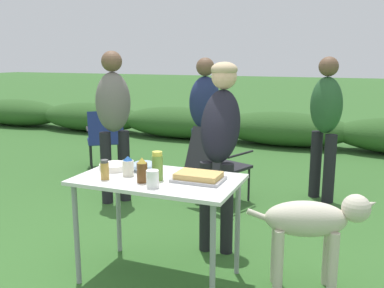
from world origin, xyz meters
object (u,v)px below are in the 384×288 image
spice_jar (105,170)px  camp_chair_green_behind_table (105,136)px  mixing_bowl (144,166)px  standing_person_in_navy_coat (325,117)px  mayo_bottle (128,166)px  relish_jar (157,166)px  standing_person_in_olive_jacket (220,133)px  food_tray (199,177)px  standing_person_with_beanie (114,113)px  standing_person_in_dark_puffer (205,113)px  camp_chair_near_hedge (217,161)px  plate_stack (114,167)px  paper_cup_stack (153,179)px  folding_table (158,189)px  dog (313,224)px  beer_bottle (142,171)px

spice_jar → camp_chair_green_behind_table: size_ratio=0.16×
mixing_bowl → standing_person_in_navy_coat: 2.33m
mayo_bottle → mixing_bowl: bearing=78.9°
relish_jar → standing_person_in_olive_jacket: 0.75m
food_tray → standing_person_in_navy_coat: 2.25m
relish_jar → standing_person_in_navy_coat: (0.88, 2.24, 0.08)m
mayo_bottle → standing_person_with_beanie: (-0.94, 1.33, 0.16)m
spice_jar → standing_person_in_dark_puffer: 2.17m
spice_jar → standing_person_in_olive_jacket: size_ratio=0.09×
food_tray → standing_person_in_olive_jacket: (-0.06, 0.63, 0.19)m
food_tray → standing_person_in_navy_coat: (0.61, 2.16, 0.15)m
standing_person_in_olive_jacket → standing_person_with_beanie: bearing=149.9°
camp_chair_green_behind_table → camp_chair_near_hedge: (1.86, -0.75, 0.00)m
plate_stack → camp_chair_green_behind_table: camp_chair_green_behind_table is taller
spice_jar → camp_chair_near_hedge: (0.19, 1.79, -0.34)m
paper_cup_stack → camp_chair_green_behind_table: 3.32m
mixing_bowl → camp_chair_green_behind_table: bearing=128.8°
plate_stack → standing_person_in_navy_coat: bearing=58.7°
standing_person_in_dark_puffer → standing_person_in_navy_coat: (1.29, 0.19, -0.00)m
folding_table → relish_jar: relish_jar is taller
standing_person_with_beanie → paper_cup_stack: bearing=-98.7°
paper_cup_stack → standing_person_in_navy_coat: 2.54m
standing_person_in_olive_jacket → standing_person_in_navy_coat: standing_person_in_navy_coat is taller
plate_stack → dog: 1.44m
plate_stack → camp_chair_green_behind_table: (-1.59, 2.30, -0.29)m
spice_jar → beer_bottle: 0.27m
spice_jar → relish_jar: relish_jar is taller
relish_jar → standing_person_with_beanie: bearing=131.1°
folding_table → standing_person_with_beanie: standing_person_with_beanie is taller
standing_person_in_olive_jacket → camp_chair_green_behind_table: bearing=136.8°
spice_jar → standing_person_in_navy_coat: bearing=62.9°
folding_table → camp_chair_green_behind_table: camp_chair_green_behind_table is taller
mixing_bowl → relish_jar: 0.28m
camp_chair_green_behind_table → plate_stack: bearing=-92.7°
folding_table → camp_chair_near_hedge: bearing=94.4°
standing_person_in_dark_puffer → standing_person_in_navy_coat: size_ratio=0.99×
folding_table → dog: bearing=13.9°
mixing_bowl → standing_person_in_olive_jacket: size_ratio=0.13×
beer_bottle → standing_person_in_olive_jacket: (0.27, 0.80, 0.14)m
mixing_bowl → beer_bottle: 0.30m
spice_jar → beer_bottle: size_ratio=0.81×
food_tray → beer_bottle: bearing=-153.4°
spice_jar → mayo_bottle: bearing=54.0°
relish_jar → standing_person_in_dark_puffer: bearing=101.5°
mixing_bowl → standing_person_in_navy_coat: size_ratio=0.13×
standing_person_in_olive_jacket → food_tray: bearing=-90.0°
paper_cup_stack → standing_person_with_beanie: 1.94m
paper_cup_stack → standing_person_in_navy_coat: bearing=70.9°
spice_jar → standing_person_in_navy_coat: 2.65m
paper_cup_stack → dog: paper_cup_stack is taller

